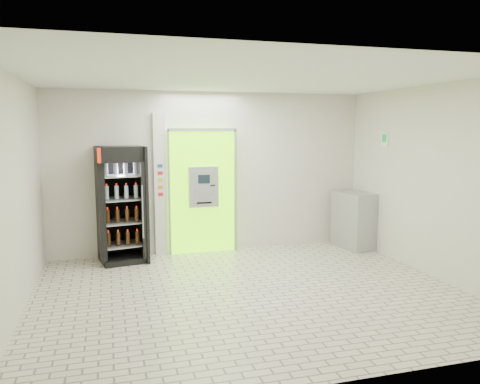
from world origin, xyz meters
name	(u,v)px	position (x,y,z in m)	size (l,w,h in m)	color
ground	(250,293)	(0.00, 0.00, 0.00)	(6.00, 6.00, 0.00)	#BCB19C
room_shell	(251,164)	(0.00, 0.00, 1.84)	(6.00, 6.00, 6.00)	beige
atm_assembly	(202,190)	(-0.20, 2.41, 1.17)	(1.30, 0.24, 2.33)	#6EED00
pillar	(160,185)	(-0.98, 2.45, 1.30)	(0.22, 0.11, 2.60)	silver
beverage_cooler	(122,207)	(-1.68, 2.16, 0.97)	(0.87, 0.82, 2.02)	black
steel_cabinet	(355,220)	(2.72, 1.90, 0.55)	(0.68, 0.90, 1.09)	#999BA0
exit_sign	(385,140)	(2.99, 1.40, 2.12)	(0.02, 0.22, 0.26)	white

